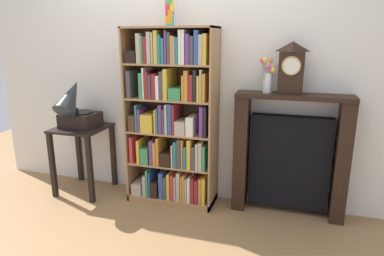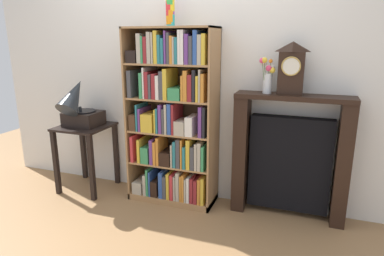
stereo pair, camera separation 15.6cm
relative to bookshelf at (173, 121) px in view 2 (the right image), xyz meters
The scene contains 9 objects.
ground_plane 0.82m from the bookshelf, 100.10° to the right, with size 7.38×6.40×0.02m, color #997047.
wall_back 0.54m from the bookshelf, 76.72° to the left, with size 4.38×0.08×2.60m, color silver.
bookshelf is the anchor object (origin of this frame).
cup_stack 1.01m from the bookshelf, 126.50° to the left, with size 0.08×0.08×0.29m.
side_table_left 1.02m from the bookshelf, behind, with size 0.50×0.50×0.70m.
gramophone 0.99m from the bookshelf, behind, with size 0.34×0.47×0.54m.
fireplace_mantel 1.11m from the bookshelf, ahead, with size 0.99×0.24×1.11m.
mantel_clock 1.16m from the bookshelf, ahead, with size 0.21×0.11×0.43m.
flower_vase 0.96m from the bookshelf, ahead, with size 0.13×0.16×0.31m.
Camera 2 is at (1.24, -2.76, 1.57)m, focal length 31.56 mm.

